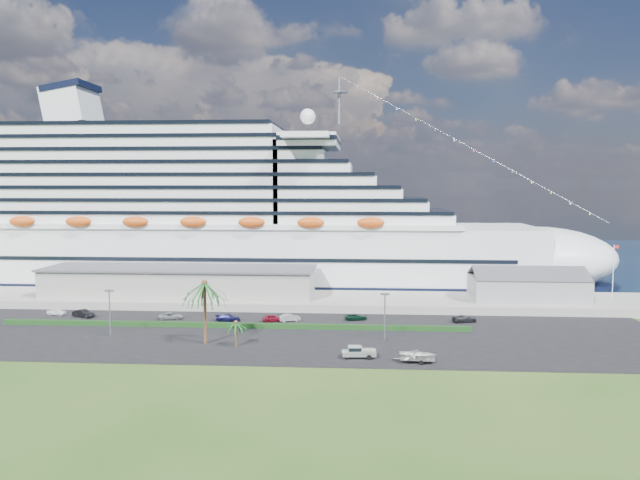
# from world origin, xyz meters

# --- Properties ---
(ground) EXTENTS (420.00, 420.00, 0.00)m
(ground) POSITION_xyz_m (0.00, 0.00, 0.00)
(ground) COLOR #284D19
(ground) RESTS_ON ground
(asphalt_lot) EXTENTS (140.00, 38.00, 0.12)m
(asphalt_lot) POSITION_xyz_m (0.00, 11.00, 0.06)
(asphalt_lot) COLOR black
(asphalt_lot) RESTS_ON ground
(wharf) EXTENTS (240.00, 20.00, 1.80)m
(wharf) POSITION_xyz_m (0.00, 40.00, 0.90)
(wharf) COLOR gray
(wharf) RESTS_ON ground
(water) EXTENTS (420.00, 160.00, 0.02)m
(water) POSITION_xyz_m (0.00, 130.00, 0.01)
(water) COLOR black
(water) RESTS_ON ground
(cruise_ship) EXTENTS (191.00, 38.00, 54.00)m
(cruise_ship) POSITION_xyz_m (-21.53, 64.00, 16.69)
(cruise_ship) COLOR silver
(cruise_ship) RESTS_ON ground
(terminal_building) EXTENTS (61.00, 15.00, 6.30)m
(terminal_building) POSITION_xyz_m (-25.00, 40.00, 5.01)
(terminal_building) COLOR gray
(terminal_building) RESTS_ON wharf
(port_shed) EXTENTS (24.00, 12.31, 7.37)m
(port_shed) POSITION_xyz_m (52.00, 40.00, 4.40)
(port_shed) COLOR gray
(port_shed) RESTS_ON wharf
(flagpole) EXTENTS (1.08, 0.16, 12.00)m
(flagpole) POSITION_xyz_m (70.04, 40.00, 8.27)
(flagpole) COLOR silver
(flagpole) RESTS_ON wharf
(hedge) EXTENTS (88.00, 1.10, 0.90)m
(hedge) POSITION_xyz_m (-8.00, 16.00, 0.57)
(hedge) COLOR black
(hedge) RESTS_ON asphalt_lot
(lamp_post_left) EXTENTS (1.60, 0.35, 8.27)m
(lamp_post_left) POSITION_xyz_m (-28.00, 8.00, 5.34)
(lamp_post_left) COLOR gray
(lamp_post_left) RESTS_ON asphalt_lot
(lamp_post_right) EXTENTS (1.60, 0.35, 8.27)m
(lamp_post_right) POSITION_xyz_m (20.00, 8.00, 5.34)
(lamp_post_right) COLOR gray
(lamp_post_right) RESTS_ON asphalt_lot
(palm_tall) EXTENTS (8.82, 8.82, 11.13)m
(palm_tall) POSITION_xyz_m (-10.00, 4.00, 9.20)
(palm_tall) COLOR #47301E
(palm_tall) RESTS_ON ground
(palm_short) EXTENTS (3.53, 3.53, 4.56)m
(palm_short) POSITION_xyz_m (-4.50, 2.50, 3.67)
(palm_short) COLOR #47301E
(palm_short) RESTS_ON ground
(parked_car_0) EXTENTS (4.13, 2.05, 1.35)m
(parked_car_0) POSITION_xyz_m (-46.07, 24.50, 0.80)
(parked_car_0) COLOR white
(parked_car_0) RESTS_ON asphalt_lot
(parked_car_1) EXTENTS (4.99, 3.34, 1.56)m
(parked_car_1) POSITION_xyz_m (-39.73, 22.88, 0.90)
(parked_car_1) COLOR black
(parked_car_1) RESTS_ON asphalt_lot
(parked_car_2) EXTENTS (4.96, 2.94, 1.29)m
(parked_car_2) POSITION_xyz_m (-21.62, 22.35, 0.77)
(parked_car_2) COLOR gray
(parked_car_2) RESTS_ON asphalt_lot
(parked_car_3) EXTENTS (4.78, 1.98, 1.38)m
(parked_car_3) POSITION_xyz_m (-9.96, 21.43, 0.81)
(parked_car_3) COLOR #131343
(parked_car_3) RESTS_ON asphalt_lot
(parked_car_4) EXTENTS (4.51, 2.78, 1.44)m
(parked_car_4) POSITION_xyz_m (-1.12, 21.45, 0.84)
(parked_car_4) COLOR maroon
(parked_car_4) RESTS_ON asphalt_lot
(parked_car_5) EXTENTS (4.53, 2.95, 1.41)m
(parked_car_5) POSITION_xyz_m (2.08, 22.06, 0.83)
(parked_car_5) COLOR #95999C
(parked_car_5) RESTS_ON asphalt_lot
(parked_car_6) EXTENTS (4.78, 3.22, 1.22)m
(parked_car_6) POSITION_xyz_m (14.96, 24.17, 0.73)
(parked_car_6) COLOR black
(parked_car_6) RESTS_ON asphalt_lot
(parked_car_7) EXTENTS (5.14, 3.11, 1.39)m
(parked_car_7) POSITION_xyz_m (35.88, 23.50, 0.82)
(parked_car_7) COLOR black
(parked_car_7) RESTS_ON asphalt_lot
(pickup_truck) EXTENTS (5.31, 2.26, 1.83)m
(pickup_truck) POSITION_xyz_m (15.64, -2.81, 1.13)
(pickup_truck) COLOR black
(pickup_truck) RESTS_ON asphalt_lot
(boat_trailer) EXTENTS (6.47, 4.40, 1.83)m
(boat_trailer) POSITION_xyz_m (24.48, -4.85, 1.34)
(boat_trailer) COLOR gray
(boat_trailer) RESTS_ON asphalt_lot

